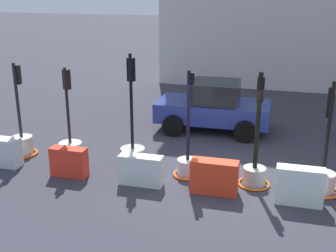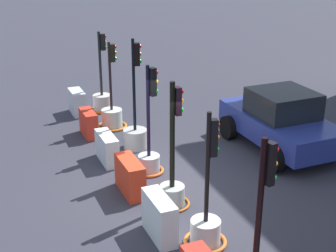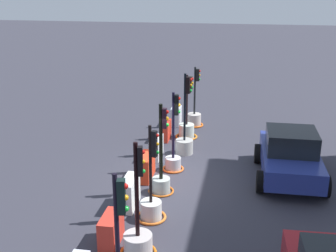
{
  "view_description": "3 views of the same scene",
  "coord_description": "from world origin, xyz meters",
  "px_view_note": "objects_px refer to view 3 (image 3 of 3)",
  "views": [
    {
      "loc": [
        1.55,
        -10.41,
        4.9
      ],
      "look_at": [
        -1.37,
        -0.28,
        1.43
      ],
      "focal_mm": 46.16,
      "sensor_mm": 36.0,
      "label": 1
    },
    {
      "loc": [
        9.95,
        -3.86,
        5.78
      ],
      "look_at": [
        -0.58,
        0.36,
        1.34
      ],
      "focal_mm": 52.25,
      "sensor_mm": 36.0,
      "label": 2
    },
    {
      "loc": [
        12.99,
        2.38,
        6.38
      ],
      "look_at": [
        -1.43,
        -0.34,
        1.46
      ],
      "focal_mm": 45.65,
      "sensor_mm": 36.0,
      "label": 3
    }
  ],
  "objects_px": {
    "traffic_light_4": "(161,176)",
    "construction_barrier_3": "(146,167)",
    "construction_barrier_5": "(111,230)",
    "traffic_light_2": "(185,140)",
    "traffic_light_1": "(187,128)",
    "construction_barrier_2": "(156,148)",
    "traffic_light_3": "(173,156)",
    "construction_barrier_4": "(130,193)",
    "construction_barrier_0": "(176,116)",
    "traffic_light_0": "(194,117)",
    "traffic_light_6": "(138,239)",
    "car_blue_estate": "(290,155)",
    "traffic_light_5": "(151,205)",
    "construction_barrier_1": "(165,131)"
  },
  "relations": [
    {
      "from": "construction_barrier_5",
      "to": "traffic_light_6",
      "type": "bearing_deg",
      "value": 67.7
    },
    {
      "from": "traffic_light_0",
      "to": "traffic_light_3",
      "type": "height_order",
      "value": "traffic_light_3"
    },
    {
      "from": "traffic_light_0",
      "to": "traffic_light_6",
      "type": "distance_m",
      "value": 10.28
    },
    {
      "from": "construction_barrier_3",
      "to": "construction_barrier_5",
      "type": "xyz_separation_m",
      "value": [
        3.95,
        0.03,
        -0.03
      ]
    },
    {
      "from": "construction_barrier_1",
      "to": "traffic_light_1",
      "type": "bearing_deg",
      "value": 115.67
    },
    {
      "from": "construction_barrier_0",
      "to": "construction_barrier_2",
      "type": "relative_size",
      "value": 0.88
    },
    {
      "from": "traffic_light_2",
      "to": "traffic_light_4",
      "type": "bearing_deg",
      "value": -3.98
    },
    {
      "from": "traffic_light_2",
      "to": "traffic_light_5",
      "type": "height_order",
      "value": "traffic_light_2"
    },
    {
      "from": "traffic_light_0",
      "to": "car_blue_estate",
      "type": "bearing_deg",
      "value": 37.52
    },
    {
      "from": "traffic_light_4",
      "to": "construction_barrier_1",
      "type": "height_order",
      "value": "traffic_light_4"
    },
    {
      "from": "construction_barrier_0",
      "to": "construction_barrier_4",
      "type": "relative_size",
      "value": 0.91
    },
    {
      "from": "traffic_light_2",
      "to": "construction_barrier_4",
      "type": "bearing_deg",
      "value": -12.2
    },
    {
      "from": "traffic_light_1",
      "to": "construction_barrier_3",
      "type": "bearing_deg",
      "value": -10.17
    },
    {
      "from": "traffic_light_1",
      "to": "construction_barrier_3",
      "type": "xyz_separation_m",
      "value": [
        4.32,
        -0.77,
        0.01
      ]
    },
    {
      "from": "traffic_light_2",
      "to": "construction_barrier_4",
      "type": "xyz_separation_m",
      "value": [
        4.48,
        -0.97,
        -0.1
      ]
    },
    {
      "from": "traffic_light_5",
      "to": "car_blue_estate",
      "type": "bearing_deg",
      "value": 130.57
    },
    {
      "from": "car_blue_estate",
      "to": "construction_barrier_2",
      "type": "bearing_deg",
      "value": -101.41
    },
    {
      "from": "traffic_light_2",
      "to": "traffic_light_6",
      "type": "bearing_deg",
      "value": -1.12
    },
    {
      "from": "traffic_light_5",
      "to": "car_blue_estate",
      "type": "distance_m",
      "value": 5.33
    },
    {
      "from": "car_blue_estate",
      "to": "construction_barrier_1",
      "type": "bearing_deg",
      "value": -121.51
    },
    {
      "from": "traffic_light_1",
      "to": "construction_barrier_2",
      "type": "xyz_separation_m",
      "value": [
        2.43,
        -0.83,
        -0.02
      ]
    },
    {
      "from": "traffic_light_6",
      "to": "traffic_light_4",
      "type": "bearing_deg",
      "value": -178.23
    },
    {
      "from": "traffic_light_2",
      "to": "traffic_light_4",
      "type": "height_order",
      "value": "traffic_light_2"
    },
    {
      "from": "traffic_light_6",
      "to": "construction_barrier_4",
      "type": "relative_size",
      "value": 2.7
    },
    {
      "from": "traffic_light_1",
      "to": "traffic_light_5",
      "type": "xyz_separation_m",
      "value": [
        6.87,
        -0.01,
        0.01
      ]
    },
    {
      "from": "traffic_light_3",
      "to": "construction_barrier_5",
      "type": "height_order",
      "value": "traffic_light_3"
    },
    {
      "from": "traffic_light_2",
      "to": "construction_barrier_3",
      "type": "height_order",
      "value": "traffic_light_2"
    },
    {
      "from": "traffic_light_6",
      "to": "traffic_light_1",
      "type": "bearing_deg",
      "value": -179.66
    },
    {
      "from": "traffic_light_0",
      "to": "traffic_light_6",
      "type": "height_order",
      "value": "traffic_light_6"
    },
    {
      "from": "traffic_light_4",
      "to": "construction_barrier_3",
      "type": "bearing_deg",
      "value": -141.59
    },
    {
      "from": "construction_barrier_1",
      "to": "construction_barrier_5",
      "type": "distance_m",
      "value": 7.86
    },
    {
      "from": "traffic_light_1",
      "to": "construction_barrier_4",
      "type": "height_order",
      "value": "traffic_light_1"
    },
    {
      "from": "traffic_light_4",
      "to": "construction_barrier_1",
      "type": "distance_m",
      "value": 4.88
    },
    {
      "from": "traffic_light_1",
      "to": "traffic_light_5",
      "type": "relative_size",
      "value": 0.99
    },
    {
      "from": "traffic_light_5",
      "to": "traffic_light_2",
      "type": "bearing_deg",
      "value": 177.79
    },
    {
      "from": "construction_barrier_0",
      "to": "car_blue_estate",
      "type": "xyz_separation_m",
      "value": [
        5.11,
        4.79,
        0.43
      ]
    },
    {
      "from": "traffic_light_2",
      "to": "traffic_light_5",
      "type": "xyz_separation_m",
      "value": [
        5.04,
        -0.19,
        -0.13
      ]
    },
    {
      "from": "car_blue_estate",
      "to": "traffic_light_6",
      "type": "bearing_deg",
      "value": -37.49
    },
    {
      "from": "traffic_light_4",
      "to": "construction_barrier_5",
      "type": "bearing_deg",
      "value": -12.83
    },
    {
      "from": "traffic_light_4",
      "to": "traffic_light_6",
      "type": "bearing_deg",
      "value": 1.77
    },
    {
      "from": "traffic_light_1",
      "to": "construction_barrier_5",
      "type": "bearing_deg",
      "value": -5.16
    },
    {
      "from": "construction_barrier_3",
      "to": "construction_barrier_5",
      "type": "relative_size",
      "value": 1.17
    },
    {
      "from": "traffic_light_3",
      "to": "construction_barrier_3",
      "type": "xyz_separation_m",
      "value": [
        0.86,
        -0.8,
        -0.1
      ]
    },
    {
      "from": "traffic_light_5",
      "to": "traffic_light_0",
      "type": "bearing_deg",
      "value": 179.14
    },
    {
      "from": "traffic_light_0",
      "to": "construction_barrier_4",
      "type": "distance_m",
      "value": 8.05
    },
    {
      "from": "traffic_light_3",
      "to": "construction_barrier_4",
      "type": "bearing_deg",
      "value": -15.88
    },
    {
      "from": "construction_barrier_3",
      "to": "car_blue_estate",
      "type": "distance_m",
      "value": 4.91
    },
    {
      "from": "traffic_light_0",
      "to": "construction_barrier_3",
      "type": "xyz_separation_m",
      "value": [
        6.0,
        -0.89,
        -0.01
      ]
    },
    {
      "from": "construction_barrier_1",
      "to": "car_blue_estate",
      "type": "xyz_separation_m",
      "value": [
        3.0,
        4.89,
        0.45
      ]
    },
    {
      "from": "construction_barrier_2",
      "to": "construction_barrier_4",
      "type": "distance_m",
      "value": 3.88
    }
  ]
}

